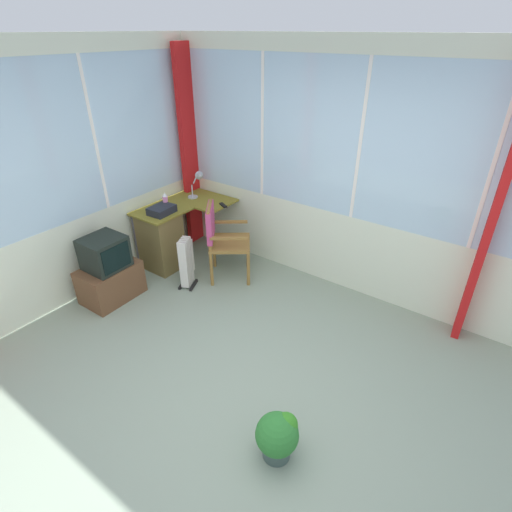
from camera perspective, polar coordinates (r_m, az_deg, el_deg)
ground at (r=3.59m, az=-3.07°, el=-20.14°), size 5.19×5.79×0.06m
north_window_panel at (r=4.51m, az=-28.77°, el=8.42°), size 4.19×0.07×2.69m
east_window_panel at (r=4.38m, az=14.29°, el=10.70°), size 0.07×4.79×2.69m
curtain_corner at (r=5.52m, az=-9.43°, el=14.62°), size 0.31×0.08×2.59m
curtain_east_far at (r=4.06m, az=30.97°, el=5.00°), size 0.31×0.10×2.59m
desk at (r=5.19m, az=-13.20°, el=2.67°), size 1.16×0.82×0.77m
desk_lamp at (r=5.32m, az=-8.29°, el=10.67°), size 0.24×0.21×0.35m
tv_remote at (r=5.06m, az=-4.74°, el=7.29°), size 0.10×0.15×0.02m
spray_bottle at (r=5.06m, az=-12.91°, el=7.76°), size 0.06×0.06×0.22m
paper_tray at (r=4.96m, az=-13.41°, el=6.46°), size 0.31×0.25×0.09m
wooden_armchair at (r=4.76m, az=-5.37°, el=3.34°), size 0.67×0.67×0.95m
tv_on_stand at (r=4.76m, az=-20.40°, el=-2.17°), size 0.65×0.45×0.77m
space_heater at (r=4.76m, az=-9.92°, el=-0.80°), size 0.29×0.25×0.63m
potted_plant at (r=3.09m, az=3.20°, el=-24.31°), size 0.31×0.31×0.39m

